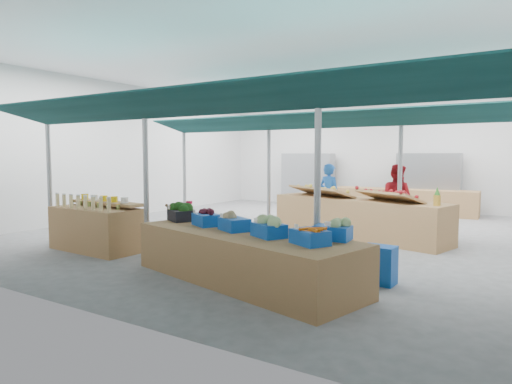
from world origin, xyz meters
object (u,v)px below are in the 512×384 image
vendor_left (329,196)px  bottle_shelf (97,227)px  crate_stack (379,265)px  vendor_right (396,199)px  fruit_counter (358,218)px  veg_counter (244,257)px

vendor_left → bottle_shelf: bearing=76.0°
crate_stack → vendor_right: (-1.03, 4.69, 0.57)m
fruit_counter → crate_stack: bearing=-51.5°
veg_counter → vendor_left: 5.80m
bottle_shelf → vendor_left: size_ratio=1.17×
bottle_shelf → fruit_counter: bottle_shelf is taller
fruit_counter → vendor_right: 1.32m
fruit_counter → vendor_left: (-1.20, 1.10, 0.40)m
fruit_counter → vendor_left: size_ratio=2.50×
fruit_counter → vendor_left: vendor_left is taller
fruit_counter → crate_stack: size_ratio=7.40×
crate_stack → fruit_counter: bearing=114.4°
vendor_left → vendor_right: (1.80, 0.00, 0.00)m
vendor_left → vendor_right: bearing=-165.9°
bottle_shelf → vendor_right: (4.65, 5.35, 0.39)m
crate_stack → vendor_right: bearing=102.4°
bottle_shelf → crate_stack: bearing=9.3°
fruit_counter → bottle_shelf: bearing=-119.6°
bottle_shelf → fruit_counter: bearing=49.0°
veg_counter → crate_stack: 2.08m
vendor_right → veg_counter: bearing=96.2°
fruit_counter → vendor_right: (0.60, 1.10, 0.40)m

